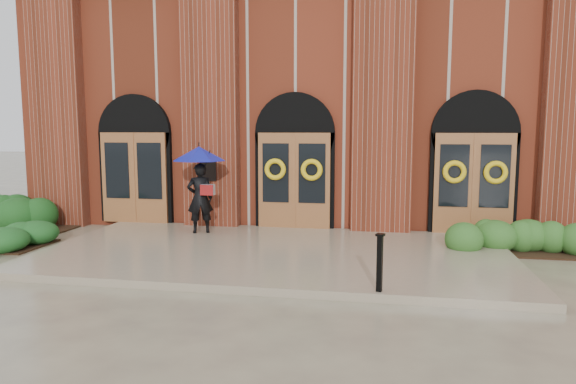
% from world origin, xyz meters
% --- Properties ---
extents(ground, '(90.00, 90.00, 0.00)m').
position_xyz_m(ground, '(0.00, 0.00, 0.00)').
color(ground, gray).
rests_on(ground, ground).
extents(landing, '(10.00, 5.30, 0.15)m').
position_xyz_m(landing, '(0.00, 0.15, 0.07)').
color(landing, gray).
rests_on(landing, ground).
extents(church_building, '(16.20, 12.53, 7.00)m').
position_xyz_m(church_building, '(0.00, 8.78, 3.50)').
color(church_building, maroon).
rests_on(church_building, ground).
extents(man_with_umbrella, '(1.79, 1.79, 2.17)m').
position_xyz_m(man_with_umbrella, '(-2.20, 1.63, 1.67)').
color(man_with_umbrella, black).
rests_on(man_with_umbrella, landing).
extents(metal_post, '(0.16, 0.16, 0.95)m').
position_xyz_m(metal_post, '(2.24, -2.35, 0.65)').
color(metal_post, black).
rests_on(metal_post, landing).
extents(hedge_wall_left, '(3.31, 1.32, 0.85)m').
position_xyz_m(hedge_wall_left, '(-7.89, 2.20, 0.42)').
color(hedge_wall_left, '#174416').
rests_on(hedge_wall_left, ground).
extents(hedge_wall_right, '(2.67, 1.07, 0.68)m').
position_xyz_m(hedge_wall_right, '(5.20, 1.51, 0.34)').
color(hedge_wall_right, '#2C5A1F').
rests_on(hedge_wall_right, ground).
extents(hedge_front_left, '(1.50, 1.29, 0.53)m').
position_xyz_m(hedge_front_left, '(-6.35, 0.00, 0.27)').
color(hedge_front_left, '#1A4C1B').
rests_on(hedge_front_left, ground).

